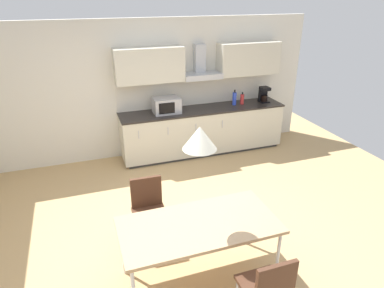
{
  "coord_description": "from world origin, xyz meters",
  "views": [
    {
      "loc": [
        -1.08,
        -3.54,
        2.92
      ],
      "look_at": [
        0.32,
        0.5,
        1.0
      ],
      "focal_mm": 32.0,
      "sensor_mm": 36.0,
      "label": 1
    }
  ],
  "objects_px": {
    "coffee_maker": "(264,94)",
    "pendant_lamp": "(200,138)",
    "bottle_blue": "(234,98)",
    "microwave": "(167,105)",
    "chair_far_left": "(148,206)",
    "dining_table": "(199,227)",
    "chair_near_right": "(268,287)",
    "bottle_red": "(242,99)"
  },
  "relations": [
    {
      "from": "coffee_maker",
      "to": "pendant_lamp",
      "type": "distance_m",
      "value": 4.04
    },
    {
      "from": "pendant_lamp",
      "to": "bottle_blue",
      "type": "bearing_deg",
      "value": 58.91
    },
    {
      "from": "microwave",
      "to": "chair_far_left",
      "type": "distance_m",
      "value": 2.49
    },
    {
      "from": "dining_table",
      "to": "chair_near_right",
      "type": "xyz_separation_m",
      "value": [
        0.37,
        -0.79,
        -0.16
      ]
    },
    {
      "from": "dining_table",
      "to": "chair_far_left",
      "type": "distance_m",
      "value": 0.88
    },
    {
      "from": "microwave",
      "to": "chair_far_left",
      "type": "bearing_deg",
      "value": -110.77
    },
    {
      "from": "bottle_blue",
      "to": "chair_far_left",
      "type": "relative_size",
      "value": 0.34
    },
    {
      "from": "coffee_maker",
      "to": "bottle_blue",
      "type": "height_order",
      "value": "coffee_maker"
    },
    {
      "from": "microwave",
      "to": "pendant_lamp",
      "type": "bearing_deg",
      "value": -99.27
    },
    {
      "from": "pendant_lamp",
      "to": "coffee_maker",
      "type": "bearing_deg",
      "value": 50.97
    },
    {
      "from": "coffee_maker",
      "to": "bottle_red",
      "type": "distance_m",
      "value": 0.48
    },
    {
      "from": "microwave",
      "to": "bottle_blue",
      "type": "xyz_separation_m",
      "value": [
        1.37,
        0.02,
        -0.01
      ]
    },
    {
      "from": "microwave",
      "to": "coffee_maker",
      "type": "relative_size",
      "value": 1.6
    },
    {
      "from": "bottle_blue",
      "to": "chair_near_right",
      "type": "bearing_deg",
      "value": -111.12
    },
    {
      "from": "bottle_red",
      "to": "pendant_lamp",
      "type": "height_order",
      "value": "pendant_lamp"
    },
    {
      "from": "bottle_blue",
      "to": "chair_near_right",
      "type": "distance_m",
      "value": 4.19
    },
    {
      "from": "bottle_red",
      "to": "coffee_maker",
      "type": "bearing_deg",
      "value": 0.36
    },
    {
      "from": "dining_table",
      "to": "bottle_red",
      "type": "bearing_deg",
      "value": 56.68
    },
    {
      "from": "microwave",
      "to": "bottle_red",
      "type": "height_order",
      "value": "microwave"
    },
    {
      "from": "dining_table",
      "to": "pendant_lamp",
      "type": "bearing_deg",
      "value": 104.04
    },
    {
      "from": "bottle_red",
      "to": "bottle_blue",
      "type": "bearing_deg",
      "value": 179.74
    },
    {
      "from": "microwave",
      "to": "dining_table",
      "type": "relative_size",
      "value": 0.29
    },
    {
      "from": "bottle_blue",
      "to": "coffee_maker",
      "type": "bearing_deg",
      "value": 0.2
    },
    {
      "from": "pendant_lamp",
      "to": "microwave",
      "type": "bearing_deg",
      "value": 80.73
    },
    {
      "from": "microwave",
      "to": "chair_near_right",
      "type": "relative_size",
      "value": 0.55
    },
    {
      "from": "bottle_blue",
      "to": "chair_near_right",
      "type": "height_order",
      "value": "bottle_blue"
    },
    {
      "from": "chair_far_left",
      "to": "chair_near_right",
      "type": "height_order",
      "value": "same"
    },
    {
      "from": "bottle_red",
      "to": "bottle_blue",
      "type": "xyz_separation_m",
      "value": [
        -0.17,
        0.0,
        0.03
      ]
    },
    {
      "from": "coffee_maker",
      "to": "dining_table",
      "type": "relative_size",
      "value": 0.18
    },
    {
      "from": "coffee_maker",
      "to": "bottle_red",
      "type": "height_order",
      "value": "coffee_maker"
    },
    {
      "from": "bottle_blue",
      "to": "pendant_lamp",
      "type": "bearing_deg",
      "value": -121.09
    },
    {
      "from": "dining_table",
      "to": "bottle_blue",
      "type": "bearing_deg",
      "value": 58.91
    },
    {
      "from": "pendant_lamp",
      "to": "chair_far_left",
      "type": "bearing_deg",
      "value": 114.9
    },
    {
      "from": "coffee_maker",
      "to": "chair_near_right",
      "type": "xyz_separation_m",
      "value": [
        -2.14,
        -3.88,
        -0.5
      ]
    },
    {
      "from": "bottle_red",
      "to": "bottle_blue",
      "type": "distance_m",
      "value": 0.17
    },
    {
      "from": "bottle_red",
      "to": "chair_far_left",
      "type": "bearing_deg",
      "value": -136.11
    },
    {
      "from": "bottle_red",
      "to": "chair_near_right",
      "type": "relative_size",
      "value": 0.27
    },
    {
      "from": "bottle_blue",
      "to": "chair_near_right",
      "type": "relative_size",
      "value": 0.34
    },
    {
      "from": "dining_table",
      "to": "chair_near_right",
      "type": "relative_size",
      "value": 1.88
    },
    {
      "from": "dining_table",
      "to": "chair_far_left",
      "type": "xyz_separation_m",
      "value": [
        -0.37,
        0.79,
        -0.16
      ]
    },
    {
      "from": "bottle_blue",
      "to": "chair_far_left",
      "type": "xyz_separation_m",
      "value": [
        -2.23,
        -2.31,
        -0.48
      ]
    },
    {
      "from": "microwave",
      "to": "bottle_blue",
      "type": "distance_m",
      "value": 1.37
    }
  ]
}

